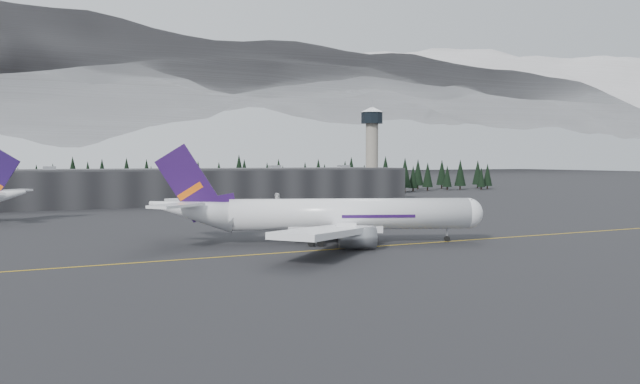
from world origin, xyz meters
name	(u,v)px	position (x,y,z in m)	size (l,w,h in m)	color
ground	(366,245)	(0.00, 0.00, 0.00)	(1400.00, 1400.00, 0.00)	black
taxiline	(371,247)	(0.00, -2.00, 0.01)	(400.00, 0.40, 0.02)	gold
terminal	(198,186)	(0.00, 125.00, 6.30)	(160.00, 30.00, 12.60)	black
control_tower	(372,142)	(75.00, 128.00, 23.41)	(10.00, 10.00, 37.70)	gray
treeline	(176,180)	(0.00, 162.00, 7.50)	(360.00, 20.00, 15.00)	black
mountain_ridge	(65,169)	(0.00, 1000.00, 0.00)	(4400.00, 900.00, 420.00)	white
jet_main	(321,215)	(-6.03, 6.78, 5.34)	(62.26, 55.69, 18.94)	white
gse_vehicle_a	(198,207)	(-7.70, 94.86, 0.71)	(2.36, 5.11, 1.42)	white
gse_vehicle_b	(278,203)	(22.14, 101.56, 0.74)	(1.74, 4.32, 1.47)	white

